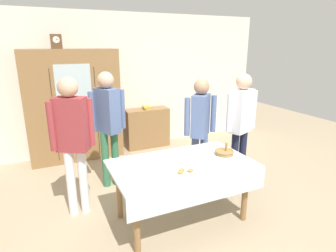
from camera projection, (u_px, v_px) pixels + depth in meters
ground_plane at (174, 210)px, 3.68m from camera, size 12.00×12.00×0.00m
back_wall at (117, 83)px, 5.61m from camera, size 6.40×0.10×2.70m
dining_table at (183, 172)px, 3.29m from camera, size 1.66×0.97×0.75m
wall_cabinet at (74, 106)px, 5.09m from camera, size 1.65×0.46×2.02m
mantel_clock at (56, 41)px, 4.69m from camera, size 0.18×0.11×0.24m
bookshelf_low at (147, 128)px, 5.87m from camera, size 0.90×0.35×0.82m
book_stack at (147, 108)px, 5.75m from camera, size 0.17×0.21×0.06m
tea_cup_center at (185, 163)px, 3.23m from camera, size 0.13×0.13×0.06m
tea_cup_front_edge at (157, 177)px, 2.89m from camera, size 0.13×0.13×0.06m
tea_cup_back_edge at (134, 165)px, 3.17m from camera, size 0.13×0.13×0.06m
bread_basket at (224, 152)px, 3.53m from camera, size 0.24×0.24×0.16m
pastry_plate at (185, 173)px, 3.01m from camera, size 0.28×0.28×0.05m
spoon_center at (209, 164)px, 3.27m from camera, size 0.12×0.02×0.01m
spoon_front_edge at (147, 158)px, 3.42m from camera, size 0.12×0.02×0.01m
spoon_mid_right at (210, 148)px, 3.75m from camera, size 0.12×0.02×0.01m
person_near_right_end at (108, 118)px, 4.04m from camera, size 0.52×0.41×1.74m
person_behind_table_right at (200, 123)px, 4.05m from camera, size 0.52×0.40×1.64m
person_behind_table_left at (72, 134)px, 3.33m from camera, size 0.52×0.35×1.75m
person_by_cabinet at (241, 119)px, 4.11m from camera, size 0.52×0.32×1.70m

